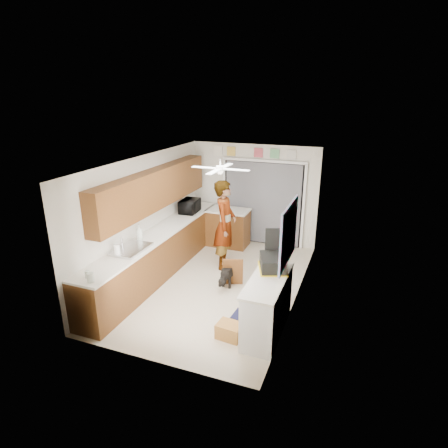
% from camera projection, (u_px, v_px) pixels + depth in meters
% --- Properties ---
extents(floor, '(5.00, 5.00, 0.00)m').
position_uv_depth(floor, '(217.00, 283.00, 7.61)').
color(floor, beige).
rests_on(floor, ground).
extents(ceiling, '(5.00, 5.00, 0.00)m').
position_uv_depth(ceiling, '(216.00, 161.00, 6.78)').
color(ceiling, white).
rests_on(ceiling, ground).
extents(wall_back, '(3.20, 0.00, 3.20)m').
position_uv_depth(wall_back, '(254.00, 194.00, 9.40)').
color(wall_back, silver).
rests_on(wall_back, ground).
extents(wall_front, '(3.20, 0.00, 3.20)m').
position_uv_depth(wall_front, '(147.00, 284.00, 5.00)').
color(wall_front, silver).
rests_on(wall_front, ground).
extents(wall_left, '(0.00, 5.00, 5.00)m').
position_uv_depth(wall_left, '(145.00, 216.00, 7.74)').
color(wall_left, silver).
rests_on(wall_left, ground).
extents(wall_right, '(0.00, 5.00, 5.00)m').
position_uv_depth(wall_right, '(300.00, 236.00, 6.66)').
color(wall_right, silver).
rests_on(wall_right, ground).
extents(left_base_cabinets, '(0.60, 4.80, 0.90)m').
position_uv_depth(left_base_cabinets, '(160.00, 254.00, 7.90)').
color(left_base_cabinets, brown).
rests_on(left_base_cabinets, floor).
extents(left_countertop, '(0.62, 4.80, 0.04)m').
position_uv_depth(left_countertop, '(159.00, 233.00, 7.74)').
color(left_countertop, white).
rests_on(left_countertop, left_base_cabinets).
extents(upper_cabinets, '(0.32, 4.00, 0.80)m').
position_uv_depth(upper_cabinets, '(155.00, 189.00, 7.68)').
color(upper_cabinets, brown).
rests_on(upper_cabinets, wall_left).
extents(sink_basin, '(0.50, 0.76, 0.06)m').
position_uv_depth(sink_basin, '(131.00, 249.00, 6.85)').
color(sink_basin, silver).
rests_on(sink_basin, left_countertop).
extents(faucet, '(0.03, 0.03, 0.22)m').
position_uv_depth(faucet, '(122.00, 243.00, 6.88)').
color(faucet, silver).
rests_on(faucet, left_countertop).
extents(peninsula_base, '(1.00, 0.60, 0.90)m').
position_uv_depth(peninsula_base, '(228.00, 228.00, 9.40)').
color(peninsula_base, brown).
rests_on(peninsula_base, floor).
extents(peninsula_top, '(1.04, 0.64, 0.04)m').
position_uv_depth(peninsula_top, '(228.00, 210.00, 9.24)').
color(peninsula_top, white).
rests_on(peninsula_top, peninsula_base).
extents(back_opening_recess, '(2.00, 0.06, 2.10)m').
position_uv_depth(back_opening_recess, '(263.00, 203.00, 9.36)').
color(back_opening_recess, black).
rests_on(back_opening_recess, wall_back).
extents(curtain_panel, '(1.90, 0.03, 2.05)m').
position_uv_depth(curtain_panel, '(262.00, 204.00, 9.32)').
color(curtain_panel, slate).
rests_on(curtain_panel, wall_back).
extents(door_trim_left, '(0.06, 0.04, 2.10)m').
position_uv_depth(door_trim_left, '(224.00, 200.00, 9.68)').
color(door_trim_left, white).
rests_on(door_trim_left, wall_back).
extents(door_trim_right, '(0.06, 0.04, 2.10)m').
position_uv_depth(door_trim_right, '(303.00, 208.00, 8.99)').
color(door_trim_right, white).
rests_on(door_trim_right, wall_back).
extents(door_trim_head, '(2.10, 0.04, 0.06)m').
position_uv_depth(door_trim_head, '(264.00, 161.00, 8.98)').
color(door_trim_head, white).
rests_on(door_trim_head, wall_back).
extents(header_frame_0, '(0.22, 0.02, 0.22)m').
position_uv_depth(header_frame_0, '(231.00, 151.00, 9.23)').
color(header_frame_0, gold).
rests_on(header_frame_0, wall_back).
extents(header_frame_2, '(0.22, 0.02, 0.22)m').
position_uv_depth(header_frame_2, '(258.00, 153.00, 9.00)').
color(header_frame_2, '#BC4654').
rests_on(header_frame_2, wall_back).
extents(header_frame_3, '(0.22, 0.02, 0.22)m').
position_uv_depth(header_frame_3, '(275.00, 154.00, 8.86)').
color(header_frame_3, '#5EA56F').
rests_on(header_frame_3, wall_back).
extents(header_frame_4, '(0.22, 0.02, 0.22)m').
position_uv_depth(header_frame_4, '(291.00, 155.00, 8.73)').
color(header_frame_4, beige).
rests_on(header_frame_4, wall_back).
extents(route66_sign, '(0.22, 0.02, 0.26)m').
position_uv_depth(route66_sign, '(218.00, 151.00, 9.35)').
color(route66_sign, silver).
rests_on(route66_sign, wall_back).
extents(right_counter_base, '(0.50, 1.40, 0.90)m').
position_uv_depth(right_counter_base, '(267.00, 307.00, 5.95)').
color(right_counter_base, white).
rests_on(right_counter_base, floor).
extents(right_counter_top, '(0.54, 1.44, 0.04)m').
position_uv_depth(right_counter_top, '(268.00, 280.00, 5.80)').
color(right_counter_top, white).
rests_on(right_counter_top, right_counter_base).
extents(abstract_painting, '(0.03, 1.15, 0.95)m').
position_uv_depth(abstract_painting, '(289.00, 234.00, 5.66)').
color(abstract_painting, '#E353AA').
rests_on(abstract_painting, wall_right).
extents(ceiling_fan, '(1.14, 1.14, 0.24)m').
position_uv_depth(ceiling_fan, '(220.00, 169.00, 7.02)').
color(ceiling_fan, white).
rests_on(ceiling_fan, ceiling).
extents(microwave, '(0.42, 0.59, 0.31)m').
position_uv_depth(microwave, '(190.00, 206.00, 8.97)').
color(microwave, black).
rests_on(microwave, left_countertop).
extents(soap_bottle, '(0.15, 0.15, 0.33)m').
position_uv_depth(soap_bottle, '(139.00, 232.00, 7.27)').
color(soap_bottle, silver).
rests_on(soap_bottle, left_countertop).
extents(jar_a, '(0.13, 0.13, 0.15)m').
position_uv_depth(jar_a, '(91.00, 277.00, 5.69)').
color(jar_a, silver).
rests_on(jar_a, left_countertop).
extents(jar_b, '(0.10, 0.10, 0.12)m').
position_uv_depth(jar_b, '(87.00, 274.00, 5.82)').
color(jar_b, silver).
rests_on(jar_b, left_countertop).
extents(paper_towel_roll, '(0.12, 0.12, 0.22)m').
position_uv_depth(paper_towel_roll, '(117.00, 250.00, 6.57)').
color(paper_towel_roll, white).
rests_on(paper_towel_roll, left_countertop).
extents(suitcase, '(0.55, 0.63, 0.22)m').
position_uv_depth(suitcase, '(273.00, 263.00, 6.09)').
color(suitcase, black).
rests_on(suitcase, right_counter_top).
extents(suitcase_rim, '(0.61, 0.70, 0.02)m').
position_uv_depth(suitcase_rim, '(272.00, 269.00, 6.12)').
color(suitcase_rim, yellow).
rests_on(suitcase_rim, suitcase).
extents(suitcase_lid, '(0.40, 0.17, 0.50)m').
position_uv_depth(suitcase_lid, '(278.00, 242.00, 6.26)').
color(suitcase_lid, black).
rests_on(suitcase_lid, suitcase).
extents(cardboard_box, '(0.42, 0.33, 0.25)m').
position_uv_depth(cardboard_box, '(230.00, 331.00, 5.89)').
color(cardboard_box, olive).
rests_on(cardboard_box, floor).
extents(navy_crate, '(0.42, 0.36, 0.24)m').
position_uv_depth(navy_crate, '(245.00, 322.00, 6.13)').
color(navy_crate, black).
rests_on(navy_crate, floor).
extents(cabinet_door_panel, '(0.43, 0.28, 0.60)m').
position_uv_depth(cabinet_door_panel, '(233.00, 272.00, 7.43)').
color(cabinet_door_panel, brown).
rests_on(cabinet_door_panel, floor).
extents(man, '(0.58, 0.78, 1.96)m').
position_uv_depth(man, '(225.00, 225.00, 8.05)').
color(man, white).
rests_on(man, floor).
extents(dog, '(0.32, 0.61, 0.46)m').
position_uv_depth(dog, '(230.00, 274.00, 7.50)').
color(dog, black).
rests_on(dog, floor).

